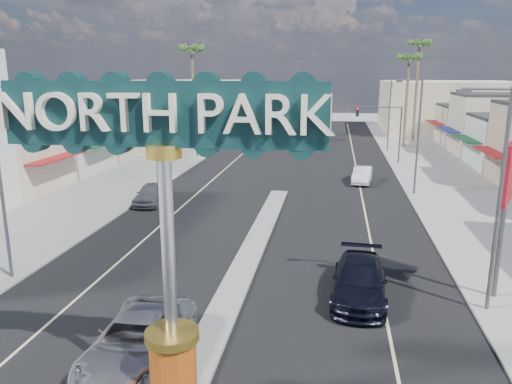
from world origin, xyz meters
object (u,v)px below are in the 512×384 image
(palm_left_far, at_px, (192,54))
(palm_right_mid, at_px, (409,62))
(streetlight_r_far, at_px, (388,110))
(gateway_sign, at_px, (166,215))
(traffic_signal_right, at_px, (383,123))
(bank_pylon_sign, at_px, (507,183))
(car_parked_right, at_px, (362,175))
(palm_right_far, at_px, (419,49))
(streetlight_r_near, at_px, (496,191))
(suv_right, at_px, (360,281))
(traffic_signal_left, at_px, (212,120))
(streetlight_l_mid, at_px, (157,126))
(suv_left, at_px, (138,341))
(streetlight_r_mid, at_px, (416,131))
(streetlight_l_near, at_px, (3,174))
(car_parked_left, at_px, (151,194))
(streetlight_l_far, at_px, (218,108))

(palm_left_far, distance_m, palm_right_mid, 26.70)
(streetlight_r_far, xyz_separation_m, palm_right_mid, (2.57, 4.00, 5.54))
(gateway_sign, relative_size, palm_right_mid, 0.76)
(traffic_signal_right, distance_m, bank_pylon_sign, 32.77)
(car_parked_right, bearing_deg, gateway_sign, -94.40)
(bank_pylon_sign, bearing_deg, palm_right_far, 110.06)
(streetlight_r_near, xyz_separation_m, suv_right, (-4.93, 0.45, -4.26))
(gateway_sign, relative_size, traffic_signal_left, 1.53)
(traffic_signal_right, height_order, streetlight_l_mid, streetlight_l_mid)
(gateway_sign, distance_m, suv_left, 5.94)
(car_parked_right, xyz_separation_m, bank_pylon_sign, (4.50, -22.52, 4.41))
(traffic_signal_right, relative_size, streetlight_r_near, 0.67)
(palm_right_mid, bearing_deg, car_parked_right, -105.78)
(car_parked_right, bearing_deg, streetlight_r_mid, -38.38)
(palm_right_far, distance_m, suv_left, 61.28)
(streetlight_l_mid, xyz_separation_m, suv_left, (8.43, -25.73, -4.24))
(streetlight_r_mid, xyz_separation_m, palm_right_far, (4.57, 32.00, 7.32))
(streetlight_l_near, height_order, suv_right, streetlight_l_near)
(gateway_sign, distance_m, bank_pylon_sign, 14.62)
(streetlight_l_mid, height_order, streetlight_r_far, same)
(traffic_signal_right, height_order, palm_right_far, palm_right_far)
(suv_left, xyz_separation_m, suv_right, (7.50, 6.18, -0.02))
(car_parked_left, relative_size, bank_pylon_sign, 0.68)
(streetlight_r_near, distance_m, suv_right, 6.53)
(car_parked_left, height_order, bank_pylon_sign, bank_pylon_sign)
(gateway_sign, bearing_deg, streetlight_l_near, 142.45)
(palm_right_far, bearing_deg, bank_pylon_sign, -94.26)
(gateway_sign, relative_size, streetlight_l_mid, 1.02)
(palm_right_mid, xyz_separation_m, bank_pylon_sign, (-1.77, -44.70, -5.49))
(streetlight_l_far, bearing_deg, suv_left, -79.98)
(palm_right_far, bearing_deg, traffic_signal_right, -107.90)
(traffic_signal_right, distance_m, streetlight_l_near, 39.26)
(streetlight_r_near, height_order, streetlight_r_mid, same)
(streetlight_l_far, bearing_deg, car_parked_left, -87.06)
(palm_right_mid, distance_m, car_parked_right, 25.08)
(car_parked_right, bearing_deg, streetlight_l_mid, -159.91)
(traffic_signal_right, distance_m, suv_right, 33.93)
(traffic_signal_left, distance_m, car_parked_right, 19.23)
(streetlight_l_mid, height_order, car_parked_right, streetlight_l_mid)
(palm_right_mid, bearing_deg, streetlight_l_near, -116.99)
(car_parked_left, bearing_deg, streetlight_r_near, -39.58)
(streetlight_l_near, distance_m, suv_right, 16.50)
(streetlight_l_mid, xyz_separation_m, palm_right_mid, (23.43, 26.00, 5.54))
(gateway_sign, distance_m, streetlight_r_near, 13.19)
(suv_right, distance_m, bank_pylon_sign, 7.21)
(streetlight_r_far, xyz_separation_m, suv_right, (-4.93, -41.55, -4.26))
(traffic_signal_left, xyz_separation_m, streetlight_r_mid, (19.62, -13.99, 0.79))
(streetlight_r_far, bearing_deg, suv_left, -104.60)
(streetlight_r_near, xyz_separation_m, car_parked_left, (-19.43, 14.14, -4.30))
(gateway_sign, distance_m, car_parked_left, 24.47)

